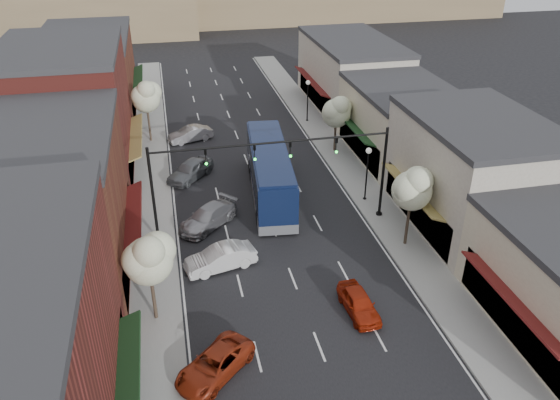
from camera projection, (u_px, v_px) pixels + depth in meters
ground at (301, 299)px, 32.03m from camera, size 160.00×160.00×0.00m
sidewalk_left at (151, 175)px, 46.23m from camera, size 2.80×73.00×0.15m
sidewalk_right at (340, 157)px, 49.37m from camera, size 2.80×73.00×0.15m
curb_left at (168, 173)px, 46.49m from camera, size 0.25×73.00×0.17m
curb_right at (325, 159)px, 49.11m from camera, size 0.25×73.00×0.17m
bldg_left_midnear at (44, 206)px, 32.24m from camera, size 10.14×14.10×9.40m
bldg_left_midfar at (69, 114)px, 43.84m from camera, size 10.14×14.10×10.90m
bldg_left_far at (89, 74)px, 58.12m from camera, size 10.14×18.10×8.40m
bldg_right_midnear at (472, 173)px, 37.83m from camera, size 9.14×12.10×7.90m
bldg_right_midfar at (401, 122)px, 48.44m from camera, size 9.14×12.10×6.40m
bldg_right_far at (350, 74)px, 60.16m from camera, size 9.14×16.10×7.40m
hill_near at (44, 11)px, 92.07m from camera, size 50.00×20.00×8.00m
signal_mast_right at (352, 162)px, 37.68m from camera, size 8.22×0.46×7.00m
signal_mast_left at (188, 178)px, 35.57m from camera, size 8.22×0.46×7.00m
tree_right_near at (413, 187)px, 34.80m from camera, size 2.85×2.65×5.95m
tree_right_far at (337, 111)px, 48.70m from camera, size 2.85×2.65×5.43m
tree_left_near at (149, 258)px, 28.39m from camera, size 2.85×2.65×5.69m
tree_left_far at (146, 96)px, 50.43m from camera, size 2.85×2.65×6.13m
lamp_post_near at (367, 166)px, 41.00m from camera, size 0.44×0.44×4.44m
lamp_post_far at (308, 94)px, 55.96m from camera, size 0.44×0.44×4.44m
coach_bus at (270, 171)px, 42.36m from camera, size 4.08×12.98×3.90m
red_hatchback at (359, 303)px, 30.71m from camera, size 1.75×3.87×1.29m
parked_car_a at (215, 364)px, 26.71m from camera, size 4.63×4.54×1.23m
parked_car_b at (220, 258)px, 34.36m from camera, size 4.76×2.59×1.49m
parked_car_c at (208, 217)px, 38.84m from camera, size 5.02×4.91×1.45m
parked_car_d at (190, 170)px, 45.41m from camera, size 4.51×4.79×1.60m
parked_car_e at (190, 134)px, 52.53m from camera, size 4.51×2.70×1.40m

